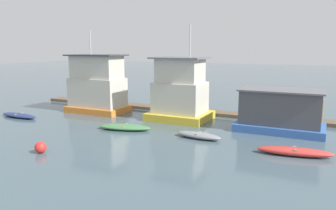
% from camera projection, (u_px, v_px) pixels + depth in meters
% --- Properties ---
extents(ground_plane, '(200.00, 200.00, 0.00)m').
position_uv_depth(ground_plane, '(173.00, 119.00, 28.38)').
color(ground_plane, '#475B66').
extents(dock_walkway, '(33.80, 1.65, 0.30)m').
position_uv_depth(dock_walkway, '(188.00, 111.00, 31.40)').
color(dock_walkway, brown).
rests_on(dock_walkway, ground_plane).
extents(houseboat_orange, '(5.56, 3.46, 7.67)m').
position_uv_depth(houseboat_orange, '(97.00, 86.00, 31.19)').
color(houseboat_orange, orange).
rests_on(houseboat_orange, ground_plane).
extents(houseboat_yellow, '(5.05, 4.18, 7.99)m').
position_uv_depth(houseboat_yellow, '(180.00, 92.00, 27.94)').
color(houseboat_yellow, gold).
rests_on(houseboat_yellow, ground_plane).
extents(houseboat_blue, '(6.27, 3.65, 3.12)m').
position_uv_depth(houseboat_blue, '(280.00, 111.00, 24.13)').
color(houseboat_blue, '#3866B7').
rests_on(houseboat_blue, ground_plane).
extents(dinghy_navy, '(4.15, 1.16, 0.37)m').
position_uv_depth(dinghy_navy, '(19.00, 115.00, 28.98)').
color(dinghy_navy, navy).
rests_on(dinghy_navy, ground_plane).
extents(dinghy_green, '(4.25, 2.32, 0.41)m').
position_uv_depth(dinghy_green, '(125.00, 127.00, 24.70)').
color(dinghy_green, '#47844C').
rests_on(dinghy_green, ground_plane).
extents(dinghy_grey, '(3.35, 1.31, 0.42)m').
position_uv_depth(dinghy_grey, '(198.00, 135.00, 22.34)').
color(dinghy_grey, gray).
rests_on(dinghy_grey, ground_plane).
extents(dinghy_red, '(4.29, 1.61, 0.48)m').
position_uv_depth(dinghy_red, '(295.00, 152.00, 18.78)').
color(dinghy_red, red).
rests_on(dinghy_red, ground_plane).
extents(mooring_post_far_right, '(0.29, 0.29, 1.42)m').
position_uv_depth(mooring_post_far_right, '(317.00, 118.00, 25.49)').
color(mooring_post_far_right, brown).
rests_on(mooring_post_far_right, ground_plane).
extents(mooring_post_far_left, '(0.32, 0.32, 2.13)m').
position_uv_depth(mooring_post_far_left, '(321.00, 114.00, 25.32)').
color(mooring_post_far_left, '#846B4C').
rests_on(mooring_post_far_left, ground_plane).
extents(mooring_post_centre, '(0.31, 0.31, 1.67)m').
position_uv_depth(mooring_post_centre, '(126.00, 101.00, 33.05)').
color(mooring_post_centre, brown).
rests_on(mooring_post_centre, ground_plane).
extents(buoy_red, '(0.68, 0.68, 0.68)m').
position_uv_depth(buoy_red, '(41.00, 147.00, 19.23)').
color(buoy_red, red).
rests_on(buoy_red, ground_plane).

